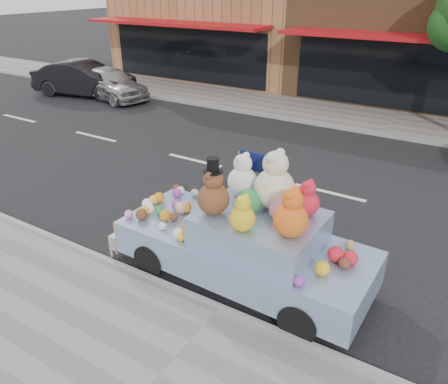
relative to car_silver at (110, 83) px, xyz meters
The scene contains 10 objects.
ground 11.91m from the car_silver, 19.61° to the right, with size 120.00×120.00×0.00m, color black.
near_sidewalk 15.36m from the car_silver, 43.13° to the right, with size 60.00×3.00×0.12m, color gray.
far_sidewalk 11.49m from the car_silver, 12.62° to the left, with size 60.00×3.00×0.12m, color gray.
near_kerb 14.38m from the car_silver, 38.76° to the right, with size 60.00×0.12×0.13m, color gray.
far_kerb 11.26m from the car_silver, ahead, with size 60.00×0.12×0.13m, color gray.
storefront_left 8.60m from the car_silver, 81.45° to the left, with size 10.00×9.80×7.30m.
storefront_mid 14.07m from the car_silver, 35.47° to the left, with size 10.00×9.80×7.30m.
car_silver is the anchor object (origin of this frame).
car_dark 1.36m from the car_silver, behind, with size 1.59×4.55×1.50m, color black.
art_car 13.69m from the car_silver, 35.92° to the right, with size 4.53×1.88×2.32m.
Camera 1 is at (2.81, -9.48, 4.70)m, focal length 35.00 mm.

